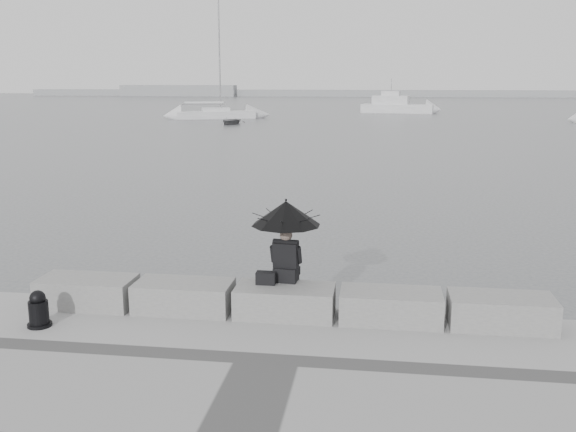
# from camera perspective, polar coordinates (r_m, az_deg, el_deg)

# --- Properties ---
(ground) EXTENTS (360.00, 360.00, 0.00)m
(ground) POSITION_cam_1_polar(r_m,az_deg,el_deg) (11.21, 0.07, -10.45)
(ground) COLOR #46494B
(ground) RESTS_ON ground
(stone_block_far_left) EXTENTS (1.60, 0.80, 0.50)m
(stone_block_far_left) POSITION_cam_1_polar(r_m,az_deg,el_deg) (11.49, -17.41, -6.46)
(stone_block_far_left) COLOR slate
(stone_block_far_left) RESTS_ON promenade
(stone_block_left) EXTENTS (1.60, 0.80, 0.50)m
(stone_block_left) POSITION_cam_1_polar(r_m,az_deg,el_deg) (10.88, -9.23, -7.09)
(stone_block_left) COLOR slate
(stone_block_left) RESTS_ON promenade
(stone_block_centre) EXTENTS (1.60, 0.80, 0.50)m
(stone_block_centre) POSITION_cam_1_polar(r_m,az_deg,el_deg) (10.52, -0.27, -7.60)
(stone_block_centre) COLOR slate
(stone_block_centre) RESTS_ON promenade
(stone_block_right) EXTENTS (1.60, 0.80, 0.50)m
(stone_block_right) POSITION_cam_1_polar(r_m,az_deg,el_deg) (10.42, 9.11, -7.95)
(stone_block_right) COLOR slate
(stone_block_right) RESTS_ON promenade
(stone_block_far_right) EXTENTS (1.60, 0.80, 0.50)m
(stone_block_far_right) POSITION_cam_1_polar(r_m,az_deg,el_deg) (10.61, 18.42, -8.08)
(stone_block_far_right) COLOR slate
(stone_block_far_right) RESTS_ON promenade
(seated_person) EXTENTS (1.15, 1.15, 1.39)m
(seated_person) POSITION_cam_1_polar(r_m,az_deg,el_deg) (10.49, -0.19, -0.56)
(seated_person) COLOR black
(seated_person) RESTS_ON stone_block_centre
(bag) EXTENTS (0.32, 0.18, 0.20)m
(bag) POSITION_cam_1_polar(r_m,az_deg,el_deg) (10.55, -1.98, -5.53)
(bag) COLOR black
(bag) RESTS_ON stone_block_centre
(mooring_bollard) EXTENTS (0.38, 0.38, 0.59)m
(mooring_bollard) POSITION_cam_1_polar(r_m,az_deg,el_deg) (10.81, -21.28, -7.93)
(mooring_bollard) COLOR black
(mooring_bollard) RESTS_ON promenade
(distant_landmass) EXTENTS (180.00, 8.00, 2.80)m
(distant_landmass) POSITION_cam_1_polar(r_m,az_deg,el_deg) (165.08, 4.79, 10.85)
(distant_landmass) COLOR gray
(distant_landmass) RESTS_ON ground
(sailboat_left) EXTENTS (8.89, 5.27, 12.90)m
(sailboat_left) POSITION_cam_1_polar(r_m,az_deg,el_deg) (72.61, -6.43, 9.01)
(sailboat_left) COLOR silver
(sailboat_left) RESTS_ON ground
(motor_cruiser) EXTENTS (9.60, 4.57, 4.50)m
(motor_cruiser) POSITION_cam_1_polar(r_m,az_deg,el_deg) (85.57, 9.73, 9.62)
(motor_cruiser) COLOR silver
(motor_cruiser) RESTS_ON ground
(dinghy) EXTENTS (3.53, 1.92, 0.57)m
(dinghy) POSITION_cam_1_polar(r_m,az_deg,el_deg) (63.28, -5.12, 8.39)
(dinghy) COLOR slate
(dinghy) RESTS_ON ground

